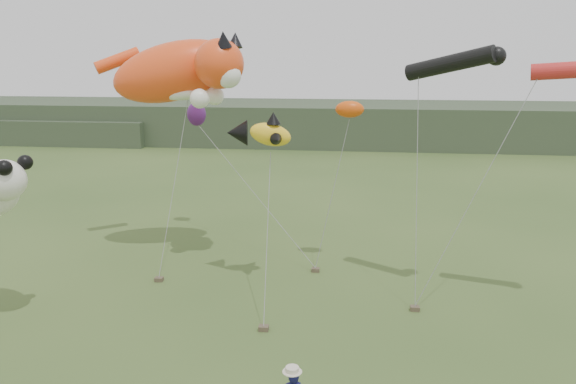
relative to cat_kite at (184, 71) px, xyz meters
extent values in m
plane|color=#385123|center=(4.16, -9.91, -8.20)|extent=(120.00, 120.00, 0.00)
cube|color=#2D3D28|center=(4.16, 35.09, -6.20)|extent=(90.00, 12.00, 4.00)
cube|color=#2D3D28|center=(-25.84, 32.09, -6.95)|extent=(25.00, 8.00, 2.50)
cube|color=brown|center=(-0.37, -3.35, -8.11)|extent=(0.32, 0.26, 0.17)
cube|color=brown|center=(4.49, -6.94, -8.11)|extent=(0.32, 0.26, 0.17)
cube|color=brown|center=(9.59, -4.82, -8.11)|extent=(0.32, 0.26, 0.17)
cube|color=brown|center=(5.81, -1.57, -8.11)|extent=(0.32, 0.26, 0.17)
ellipsoid|color=#FF4B19|center=(-0.50, 0.27, -0.03)|extent=(6.19, 3.58, 3.66)
sphere|color=#FF4B19|center=(1.75, -0.86, 0.30)|extent=(2.02, 2.02, 2.02)
cone|color=black|center=(2.08, -1.42, 1.26)|extent=(0.63, 0.77, 0.76)
cone|color=black|center=(2.31, -0.29, 1.26)|extent=(0.63, 0.73, 0.72)
sphere|color=white|center=(2.20, -1.19, -0.15)|extent=(1.01, 1.01, 1.01)
ellipsoid|color=white|center=(-0.27, -0.07, -0.93)|extent=(1.98, 0.99, 0.62)
sphere|color=white|center=(1.07, -1.53, -1.04)|extent=(0.79, 0.79, 0.79)
sphere|color=white|center=(1.30, 0.04, -1.04)|extent=(0.79, 0.79, 0.79)
cylinder|color=#FF4B19|center=(-3.42, 1.17, 0.42)|extent=(2.09, 1.53, 1.22)
ellipsoid|color=yellow|center=(4.17, -3.05, -2.23)|extent=(1.79, 0.92, 1.16)
cone|color=black|center=(2.83, -2.72, -2.23)|extent=(0.92, 1.11, 1.00)
cone|color=black|center=(4.28, -3.05, -1.62)|extent=(0.56, 0.56, 0.45)
cone|color=black|center=(4.50, -3.61, -2.34)|extent=(0.59, 0.62, 0.45)
cone|color=black|center=(4.50, -2.50, -2.34)|extent=(0.59, 0.62, 0.45)
cylinder|color=black|center=(10.53, -2.88, 0.36)|extent=(3.07, 2.30, 1.29)
sphere|color=black|center=(11.98, -3.40, 0.61)|extent=(0.64, 0.64, 0.64)
sphere|color=white|center=(-3.81, -7.31, -3.26)|extent=(1.34, 1.34, 1.34)
sphere|color=black|center=(-3.48, -7.75, -2.75)|extent=(0.49, 0.49, 0.49)
sphere|color=black|center=(-3.37, -6.80, -2.75)|extent=(0.49, 0.49, 0.49)
ellipsoid|color=#E44E0D|center=(7.05, -0.64, -1.49)|extent=(1.16, 0.68, 0.68)
ellipsoid|color=#4E1A66|center=(-0.61, 3.75, -2.21)|extent=(0.97, 0.65, 1.19)
camera|label=1|loc=(7.33, -23.63, 0.64)|focal=35.00mm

